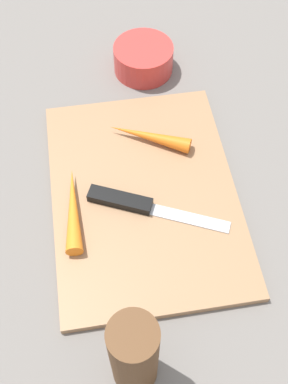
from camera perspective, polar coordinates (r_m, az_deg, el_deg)
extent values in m
plane|color=slate|center=(0.69, 0.00, -0.53)|extent=(1.40, 1.40, 0.00)
cube|color=#99704C|center=(0.69, 0.00, -0.27)|extent=(0.36, 0.26, 0.01)
cube|color=#B7B7BC|center=(0.66, 5.46, -3.14)|extent=(0.06, 0.11, 0.00)
cube|color=black|center=(0.67, -2.85, -0.92)|extent=(0.06, 0.09, 0.01)
cone|color=orange|center=(0.73, 0.61, 6.59)|extent=(0.08, 0.12, 0.02)
cone|color=orange|center=(0.66, -8.37, -1.97)|extent=(0.13, 0.03, 0.02)
cylinder|color=red|center=(0.84, -0.08, 15.47)|extent=(0.10, 0.10, 0.05)
cylinder|color=brown|center=(0.53, -1.18, -18.71)|extent=(0.05, 0.05, 0.15)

